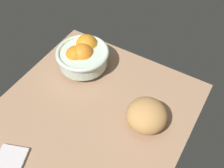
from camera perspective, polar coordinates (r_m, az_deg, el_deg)
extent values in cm
cube|color=#A37C5D|center=(92.13, -5.74, -8.50)|extent=(75.61, 64.07, 3.00)
cylinder|color=silver|center=(105.90, -6.04, 4.00)|extent=(9.74, 9.74, 2.24)
cylinder|color=silver|center=(103.11, -6.22, 5.54)|extent=(18.52, 18.52, 5.69)
torus|color=silver|center=(101.17, -6.36, 6.70)|extent=(20.12, 20.12, 1.60)
sphere|color=orange|center=(105.53, -5.38, 8.21)|extent=(8.70, 8.70, 8.70)
sphere|color=orange|center=(101.87, -7.76, 5.95)|extent=(7.71, 7.71, 7.71)
sphere|color=orange|center=(101.92, -6.30, 6.24)|extent=(8.31, 8.31, 8.31)
sphere|color=orange|center=(101.91, -6.30, 6.25)|extent=(8.36, 8.36, 8.36)
sphere|color=orange|center=(101.89, -6.30, 6.26)|extent=(8.58, 8.58, 8.58)
ellipsoid|color=tan|center=(86.76, 7.42, -6.65)|extent=(18.55, 18.56, 9.56)
cube|color=silver|center=(88.18, -21.34, -15.97)|extent=(14.93, 12.50, 1.07)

